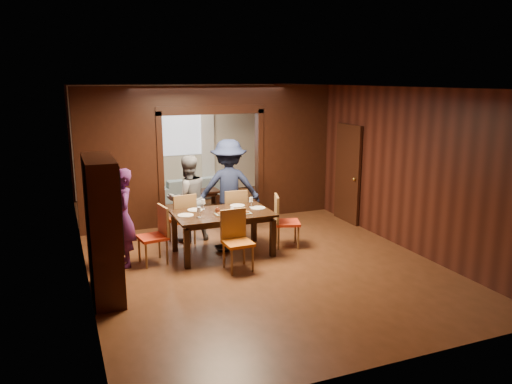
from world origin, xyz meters
name	(u,v)px	position (x,y,z in m)	size (l,w,h in m)	color
floor	(237,242)	(0.00, 0.00, 0.00)	(9.00, 9.00, 0.00)	#4E2C16
ceiling	(236,87)	(0.00, 0.00, 2.90)	(5.50, 9.00, 0.02)	silver
room_walls	(207,151)	(0.00, 1.89, 1.51)	(5.52, 9.01, 2.90)	black
person_purple	(123,218)	(-2.13, -0.41, 0.82)	(0.59, 0.39, 1.63)	#481B4F
person_grey	(188,199)	(-0.81, 0.48, 0.82)	(0.80, 0.62, 1.65)	slate
person_navy	(229,187)	(0.04, 0.58, 0.95)	(1.22, 0.70, 1.89)	#18203D
sofa	(192,187)	(0.13, 3.85, 0.28)	(1.94, 0.76, 0.57)	#95B6C3
serving_bowl	(223,208)	(-0.39, -0.34, 0.80)	(0.31, 0.31, 0.08)	black
dining_table	(223,233)	(-0.44, -0.48, 0.38)	(1.69, 1.05, 0.76)	black
coffee_table	(203,198)	(0.15, 2.87, 0.20)	(0.80, 0.50, 0.40)	black
chair_left	(152,236)	(-1.68, -0.48, 0.48)	(0.44, 0.44, 0.97)	red
chair_right	(287,221)	(0.79, -0.54, 0.48)	(0.44, 0.44, 0.97)	red
chair_far_l	(182,218)	(-0.97, 0.37, 0.48)	(0.44, 0.44, 0.97)	#D15013
chair_far_r	(234,213)	(0.06, 0.36, 0.48)	(0.44, 0.44, 0.97)	#E45115
chair_near	(238,241)	(-0.45, -1.29, 0.48)	(0.44, 0.44, 0.97)	#CC6313
hutch	(103,228)	(-2.53, -1.50, 1.00)	(0.40, 1.20, 2.00)	black
door_right	(348,174)	(2.70, 0.50, 1.05)	(0.06, 0.90, 2.10)	black
window_far	(180,130)	(0.00, 4.44, 1.70)	(1.20, 0.03, 1.30)	silver
curtain_left	(152,149)	(-0.75, 4.40, 1.25)	(0.35, 0.06, 2.40)	white
curtain_right	(208,146)	(0.75, 4.40, 1.25)	(0.35, 0.06, 2.40)	white
plate_left	(186,215)	(-1.09, -0.45, 0.77)	(0.27, 0.27, 0.01)	white
plate_far_l	(195,210)	(-0.85, -0.16, 0.77)	(0.27, 0.27, 0.01)	white
plate_far_r	(237,206)	(-0.05, -0.16, 0.77)	(0.27, 0.27, 0.01)	silver
plate_right	(258,208)	(0.24, -0.45, 0.77)	(0.27, 0.27, 0.01)	silver
plate_near	(230,216)	(-0.41, -0.77, 0.77)	(0.27, 0.27, 0.01)	silver
platter_a	(224,213)	(-0.46, -0.60, 0.78)	(0.30, 0.20, 0.04)	slate
platter_b	(242,213)	(-0.15, -0.70, 0.78)	(0.30, 0.20, 0.04)	gray
wineglass_left	(199,212)	(-0.91, -0.64, 0.85)	(0.08, 0.08, 0.18)	silver
wineglass_far	(203,204)	(-0.69, -0.15, 0.85)	(0.08, 0.08, 0.18)	silver
wineglass_right	(251,202)	(0.15, -0.33, 0.85)	(0.08, 0.08, 0.18)	white
tumbler	(232,212)	(-0.36, -0.77, 0.83)	(0.07, 0.07, 0.14)	silver
condiment_jar	(217,211)	(-0.55, -0.53, 0.82)	(0.08, 0.08, 0.11)	#532213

